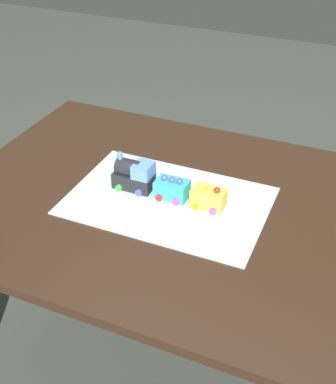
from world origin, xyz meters
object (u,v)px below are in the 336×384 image
object	(u,v)px
cake_car_flatbed_turquoise	(172,189)
cake_car_gondola_lemon	(209,198)
cake_locomotive	(134,175)
dining_table	(175,228)

from	to	relation	value
cake_car_flatbed_turquoise	cake_car_gondola_lemon	world-z (taller)	same
cake_locomotive	cake_car_flatbed_turquoise	distance (m)	0.13
dining_table	cake_car_flatbed_turquoise	size ratio (longest dim) A/B	14.00
dining_table	cake_car_gondola_lemon	size ratio (longest dim) A/B	14.00
dining_table	cake_locomotive	world-z (taller)	cake_locomotive
cake_car_gondola_lemon	dining_table	bearing A→B (deg)	-172.60
dining_table	cake_car_flatbed_turquoise	xyz separation A→B (m)	(-0.02, 0.01, 0.14)
dining_table	cake_locomotive	bearing A→B (deg)	174.81
cake_locomotive	cake_car_gondola_lemon	distance (m)	0.25
cake_car_flatbed_turquoise	cake_car_gondola_lemon	distance (m)	0.12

